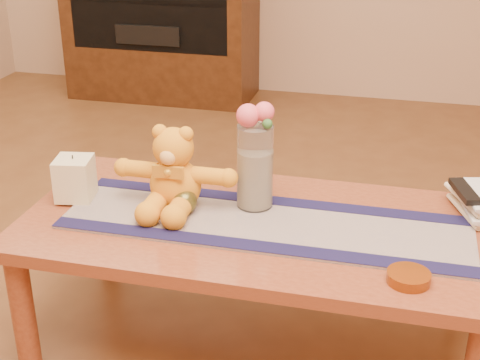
% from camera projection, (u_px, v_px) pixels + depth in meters
% --- Properties ---
extents(floor, '(5.50, 5.50, 0.00)m').
position_uv_depth(floor, '(255.00, 344.00, 2.23)').
color(floor, brown).
rests_on(floor, ground).
extents(coffee_table_top, '(1.40, 0.70, 0.04)m').
position_uv_depth(coffee_table_top, '(256.00, 227.00, 2.05)').
color(coffee_table_top, maroon).
rests_on(coffee_table_top, floor).
extents(table_leg_fl, '(0.07, 0.07, 0.41)m').
position_uv_depth(table_leg_fl, '(23.00, 314.00, 2.03)').
color(table_leg_fl, maroon).
rests_on(table_leg_fl, floor).
extents(table_leg_bl, '(0.07, 0.07, 0.41)m').
position_uv_depth(table_leg_bl, '(105.00, 224.00, 2.54)').
color(table_leg_bl, maroon).
rests_on(table_leg_bl, floor).
extents(table_leg_br, '(0.07, 0.07, 0.41)m').
position_uv_depth(table_leg_br, '(464.00, 269.00, 2.26)').
color(table_leg_br, maroon).
rests_on(table_leg_br, floor).
extents(persian_runner, '(1.20, 0.36, 0.01)m').
position_uv_depth(persian_runner, '(265.00, 223.00, 2.03)').
color(persian_runner, '#1E1C4F').
rests_on(persian_runner, coffee_table_top).
extents(runner_border_near, '(1.20, 0.07, 0.00)m').
position_uv_depth(runner_border_near, '(254.00, 245.00, 1.90)').
color(runner_border_near, '#141236').
rests_on(runner_border_near, persian_runner).
extents(runner_border_far, '(1.20, 0.07, 0.00)m').
position_uv_depth(runner_border_far, '(275.00, 201.00, 2.15)').
color(runner_border_far, '#141236').
rests_on(runner_border_far, persian_runner).
extents(teddy_bear, '(0.37, 0.30, 0.25)m').
position_uv_depth(teddy_bear, '(175.00, 168.00, 2.08)').
color(teddy_bear, orange).
rests_on(teddy_bear, persian_runner).
extents(pillar_candle, '(0.13, 0.13, 0.13)m').
position_uv_depth(pillar_candle, '(75.00, 178.00, 2.15)').
color(pillar_candle, beige).
rests_on(pillar_candle, persian_runner).
extents(candle_wick, '(0.00, 0.00, 0.01)m').
position_uv_depth(candle_wick, '(72.00, 157.00, 2.12)').
color(candle_wick, black).
rests_on(candle_wick, pillar_candle).
extents(glass_vase, '(0.11, 0.11, 0.26)m').
position_uv_depth(glass_vase, '(255.00, 167.00, 2.07)').
color(glass_vase, silver).
rests_on(glass_vase, persian_runner).
extents(potpourri_fill, '(0.09, 0.09, 0.18)m').
position_uv_depth(potpourri_fill, '(255.00, 179.00, 2.09)').
color(potpourri_fill, beige).
rests_on(potpourri_fill, glass_vase).
extents(rose_left, '(0.07, 0.07, 0.07)m').
position_uv_depth(rose_left, '(248.00, 115.00, 2.00)').
color(rose_left, '#ED5363').
rests_on(rose_left, glass_vase).
extents(rose_right, '(0.06, 0.06, 0.06)m').
position_uv_depth(rose_right, '(264.00, 112.00, 2.00)').
color(rose_right, '#ED5363').
rests_on(rose_right, glass_vase).
extents(blue_flower_back, '(0.04, 0.04, 0.04)m').
position_uv_depth(blue_flower_back, '(261.00, 114.00, 2.03)').
color(blue_flower_back, '#4A499E').
rests_on(blue_flower_back, glass_vase).
extents(blue_flower_side, '(0.04, 0.04, 0.04)m').
position_uv_depth(blue_flower_side, '(247.00, 117.00, 2.03)').
color(blue_flower_side, '#4A499E').
rests_on(blue_flower_side, glass_vase).
extents(leaf_sprig, '(0.03, 0.03, 0.03)m').
position_uv_depth(leaf_sprig, '(267.00, 124.00, 1.98)').
color(leaf_sprig, '#33662D').
rests_on(leaf_sprig, glass_vase).
extents(bronze_ball, '(0.08, 0.08, 0.08)m').
position_uv_depth(bronze_ball, '(185.00, 201.00, 2.06)').
color(bronze_ball, '#4A4518').
rests_on(bronze_ball, persian_runner).
extents(book_bottom, '(0.23, 0.27, 0.02)m').
position_uv_depth(book_bottom, '(460.00, 212.00, 2.08)').
color(book_bottom, beige).
rests_on(book_bottom, coffee_table_top).
extents(book_lower, '(0.21, 0.25, 0.02)m').
position_uv_depth(book_lower, '(463.00, 207.00, 2.07)').
color(book_lower, beige).
rests_on(book_lower, book_bottom).
extents(book_upper, '(0.24, 0.27, 0.02)m').
position_uv_depth(book_upper, '(459.00, 200.00, 2.06)').
color(book_upper, beige).
rests_on(book_upper, book_lower).
extents(book_top, '(0.21, 0.26, 0.02)m').
position_uv_depth(book_top, '(464.00, 195.00, 2.05)').
color(book_top, beige).
rests_on(book_top, book_upper).
extents(tv_remote, '(0.09, 0.17, 0.02)m').
position_uv_depth(tv_remote, '(464.00, 191.00, 2.04)').
color(tv_remote, black).
rests_on(tv_remote, book_top).
extents(amber_dish, '(0.11, 0.11, 0.03)m').
position_uv_depth(amber_dish, '(409.00, 277.00, 1.74)').
color(amber_dish, '#BF5914').
rests_on(amber_dish, coffee_table_top).
extents(media_cabinet, '(1.20, 0.50, 1.10)m').
position_uv_depth(media_cabinet, '(161.00, 13.00, 4.46)').
color(media_cabinet, black).
rests_on(media_cabinet, floor).
extents(cabinet_cavity, '(1.02, 0.03, 0.61)m').
position_uv_depth(cabinet_cavity, '(147.00, 2.00, 4.21)').
color(cabinet_cavity, black).
rests_on(cabinet_cavity, media_cabinet).
extents(cabinet_shelf, '(1.02, 0.20, 0.02)m').
position_uv_depth(cabinet_shelf, '(152.00, 0.00, 4.28)').
color(cabinet_shelf, black).
rests_on(cabinet_shelf, media_cabinet).
extents(stereo_lower, '(0.42, 0.28, 0.12)m').
position_uv_depth(stereo_lower, '(155.00, 31.00, 4.38)').
color(stereo_lower, black).
rests_on(stereo_lower, media_cabinet).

